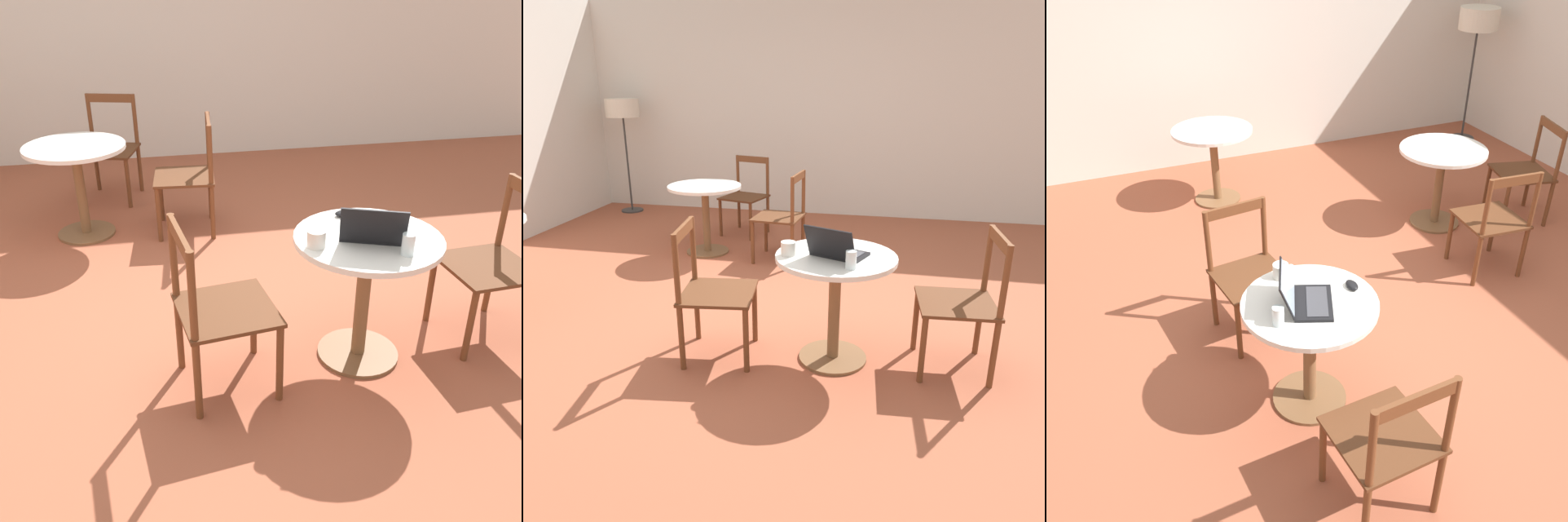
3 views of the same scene
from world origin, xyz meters
The scene contains 14 objects.
ground_plane centered at (0.00, 0.00, 0.00)m, with size 16.00×16.00×0.00m, color #9E5138.
wall_back centered at (0.00, 3.23, 1.35)m, with size 9.40×0.06×2.70m.
cafe_table_near centered at (-0.57, -0.53, 0.53)m, with size 0.74×0.74×0.71m.
cafe_table_mid centered at (1.32, 1.02, 0.53)m, with size 0.74×0.74×0.71m.
cafe_table_far centered at (-0.36, 2.23, 0.53)m, with size 0.74×0.74×0.71m.
chair_near_back centered at (-0.67, 0.24, 0.44)m, with size 0.51×0.51×0.88m.
chair_near_front centered at (-0.51, -1.30, 0.44)m, with size 0.48×0.48×0.88m.
chair_mid_right centered at (2.09, 0.81, 0.44)m, with size 0.55×0.55×0.88m.
chair_mid_front centered at (1.25, 0.20, 0.44)m, with size 0.49×0.49×0.88m.
floor_lamp centered at (2.80, 2.66, 1.30)m, with size 0.43×0.43×1.48m.
laptop centered at (-0.60, -0.53, 0.75)m, with size 0.37×0.39×0.21m.
mouse centered at (-0.30, -0.49, 0.72)m, with size 0.06×0.10×0.03m.
mug centered at (-0.62, -0.24, 0.75)m, with size 0.13×0.09×0.08m.
drinking_glass centered at (-0.79, -0.63, 0.76)m, with size 0.06×0.06×0.10m.
Camera 3 is at (-1.54, -2.79, 2.55)m, focal length 40.00 mm.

